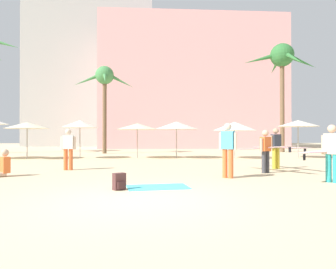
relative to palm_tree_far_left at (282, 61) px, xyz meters
name	(u,v)px	position (x,y,z in m)	size (l,w,h in m)	color
ground	(138,201)	(-11.98, -20.02, -8.00)	(120.00, 120.00, 0.00)	beige
hotel_pink	(189,88)	(-6.53, 13.24, -0.28)	(21.62, 11.99, 15.44)	pink
hotel_tower_gray	(93,43)	(-20.15, 20.62, 7.55)	(17.71, 9.35, 31.12)	#A8A8A3
palm_tree_far_left	(282,61)	(0.00, 0.00, 0.00)	(6.82, 6.59, 9.57)	brown
palm_tree_left	(105,82)	(-15.30, -1.37, -2.21)	(4.83, 4.89, 7.05)	brown
cafe_umbrella_0	(298,123)	(-2.36, -7.59, -5.82)	(2.58, 2.58, 2.38)	gray
cafe_umbrella_1	(27,125)	(-19.05, -7.45, -5.98)	(2.57, 2.57, 2.22)	gray
cafe_umbrella_2	(234,126)	(-6.49, -7.76, -6.02)	(2.65, 2.65, 2.26)	gray
cafe_umbrella_3	(137,126)	(-12.47, -7.08, -6.02)	(2.61, 2.61, 2.18)	gray
cafe_umbrella_4	(80,124)	(-16.01, -7.05, -5.88)	(2.32, 2.32, 2.37)	gray
cafe_umbrella_5	(176,125)	(-10.02, -7.21, -5.96)	(2.79, 2.79, 2.29)	gray
beach_towel	(158,187)	(-11.52, -18.33, -8.00)	(1.60, 0.96, 0.01)	#4CC6D6
backpack	(119,182)	(-12.49, -18.67, -7.80)	(0.35, 0.34, 0.42)	#4E2D2C
person_mid_left	(264,149)	(-7.47, -15.23, -7.12)	(1.66, 2.86, 1.59)	#3D3D42
person_far_left	(277,147)	(-6.48, -14.05, -7.09)	(1.51, 3.00, 1.70)	gold
person_near_left	(0,167)	(-16.70, -15.87, -7.69)	(0.94, 0.90, 0.92)	#D1A889
person_near_right	(329,151)	(-6.45, -17.67, -7.09)	(2.56, 1.64, 1.68)	teal
person_far_right	(228,148)	(-9.21, -16.64, -7.03)	(0.55, 0.43, 1.77)	orange
person_mid_right	(68,147)	(-14.97, -13.89, -7.10)	(0.60, 0.24, 1.65)	orange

